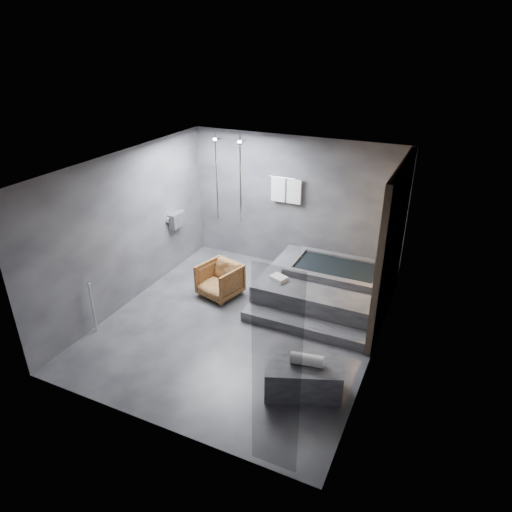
% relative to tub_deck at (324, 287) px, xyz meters
% --- Properties ---
extents(room, '(5.00, 5.04, 2.82)m').
position_rel_tub_deck_xyz_m(room, '(-0.65, -1.21, 1.48)').
color(room, '#2B2B2D').
rests_on(room, ground).
extents(tub_deck, '(2.20, 2.00, 0.50)m').
position_rel_tub_deck_xyz_m(tub_deck, '(0.00, 0.00, 0.00)').
color(tub_deck, '#2F2F32').
rests_on(tub_deck, ground).
extents(tub_step, '(2.20, 0.36, 0.18)m').
position_rel_tub_deck_xyz_m(tub_step, '(0.00, -1.18, -0.16)').
color(tub_step, '#2F2F32').
rests_on(tub_step, ground).
extents(concrete_bench, '(1.19, 0.92, 0.47)m').
position_rel_tub_deck_xyz_m(concrete_bench, '(0.48, -2.57, -0.01)').
color(concrete_bench, '#333436').
rests_on(concrete_bench, ground).
extents(driftwood_chair, '(0.86, 0.88, 0.66)m').
position_rel_tub_deck_xyz_m(driftwood_chair, '(-1.85, -0.74, 0.08)').
color(driftwood_chair, '#4A2A12').
rests_on(driftwood_chair, ground).
extents(rolled_towel, '(0.48, 0.24, 0.16)m').
position_rel_tub_deck_xyz_m(rolled_towel, '(0.52, -2.55, 0.30)').
color(rolled_towel, white).
rests_on(rolled_towel, concrete_bench).
extents(deck_towel, '(0.35, 0.31, 0.08)m').
position_rel_tub_deck_xyz_m(deck_towel, '(-0.72, -0.55, 0.29)').
color(deck_towel, white).
rests_on(deck_towel, tub_deck).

